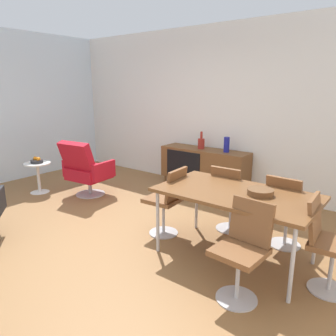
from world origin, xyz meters
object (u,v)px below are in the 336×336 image
(side_table_round, at_px, (38,174))
(fruit_bowl, at_px, (37,161))
(sideboard, at_px, (204,165))
(dining_chair_near_window, at_px, (168,199))
(dining_chair_back_right, at_px, (286,208))
(dining_chair_back_left, at_px, (229,196))
(wooden_bowl_on_table, at_px, (260,192))
(lounge_chair_red, at_px, (86,169))
(vase_sculptural_dark, at_px, (201,143))
(dining_table, at_px, (236,196))
(vase_cobalt, at_px, (227,145))
(dining_chair_far_end, at_px, (327,241))
(dining_chair_front_right, at_px, (243,247))

(side_table_round, height_order, fruit_bowl, fruit_bowl)
(sideboard, bearing_deg, side_table_round, -138.27)
(dining_chair_near_window, relative_size, dining_chair_back_right, 1.00)
(dining_chair_back_left, bearing_deg, wooden_bowl_on_table, -40.62)
(lounge_chair_red, height_order, fruit_bowl, lounge_chair_red)
(vase_sculptural_dark, height_order, dining_table, vase_sculptural_dark)
(vase_cobalt, distance_m, lounge_chair_red, 2.36)
(dining_chair_far_end, height_order, fruit_bowl, dining_chair_far_end)
(lounge_chair_red, bearing_deg, dining_chair_front_right, -15.53)
(sideboard, xyz_separation_m, dining_chair_front_right, (1.87, -2.41, 0.03))
(dining_chair_near_window, relative_size, lounge_chair_red, 0.90)
(dining_chair_near_window, bearing_deg, fruit_bowl, -178.73)
(vase_cobalt, height_order, dining_chair_far_end, vase_cobalt)
(wooden_bowl_on_table, distance_m, dining_chair_back_right, 0.59)
(dining_table, xyz_separation_m, lounge_chair_red, (-2.85, 0.33, -0.23))
(lounge_chair_red, distance_m, side_table_round, 0.90)
(vase_cobalt, distance_m, dining_table, 2.15)
(sideboard, relative_size, vase_sculptural_dark, 5.33)
(dining_chair_far_end, bearing_deg, wooden_bowl_on_table, 174.42)
(dining_chair_front_right, xyz_separation_m, fruit_bowl, (-4.01, 0.50, 0.09))
(sideboard, distance_m, vase_cobalt, 0.59)
(wooden_bowl_on_table, relative_size, dining_chair_near_window, 0.30)
(dining_table, height_order, dining_chair_far_end, dining_chair_far_end)
(dining_chair_near_window, distance_m, dining_chair_back_right, 1.35)
(vase_cobalt, height_order, dining_table, vase_cobalt)
(vase_sculptural_dark, relative_size, wooden_bowl_on_table, 1.16)
(dining_table, height_order, dining_chair_near_window, dining_chair_near_window)
(vase_cobalt, bearing_deg, lounge_chair_red, -139.21)
(dining_chair_far_end, bearing_deg, sideboard, 142.29)
(dining_chair_near_window, height_order, fruit_bowl, dining_chair_near_window)
(wooden_bowl_on_table, xyz_separation_m, dining_chair_near_window, (-1.12, -0.06, -0.30))
(dining_chair_back_left, bearing_deg, dining_chair_back_right, 0.00)
(sideboard, relative_size, dining_chair_back_left, 1.87)
(dining_chair_back_left, bearing_deg, vase_sculptural_dark, 133.66)
(sideboard, bearing_deg, dining_chair_front_right, -52.26)
(dining_table, distance_m, dining_chair_front_right, 0.70)
(dining_chair_back_right, distance_m, lounge_chair_red, 3.21)
(vase_sculptural_dark, distance_m, dining_chair_far_end, 3.11)
(dining_table, bearing_deg, lounge_chair_red, 173.36)
(vase_sculptural_dark, height_order, lounge_chair_red, vase_sculptural_dark)
(dining_chair_front_right, bearing_deg, fruit_bowl, 172.86)
(vase_sculptural_dark, height_order, side_table_round, vase_sculptural_dark)
(dining_chair_back_right, relative_size, side_table_round, 1.65)
(sideboard, bearing_deg, dining_chair_near_window, -71.38)
(dining_chair_near_window, xyz_separation_m, fruit_bowl, (-2.76, -0.06, 0.09))
(dining_chair_near_window, xyz_separation_m, dining_chair_front_right, (1.24, -0.56, 0.00))
(dining_table, bearing_deg, vase_cobalt, 120.38)
(wooden_bowl_on_table, distance_m, lounge_chair_red, 3.11)
(wooden_bowl_on_table, distance_m, dining_chair_back_left, 0.82)
(lounge_chair_red, relative_size, fruit_bowl, 4.73)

